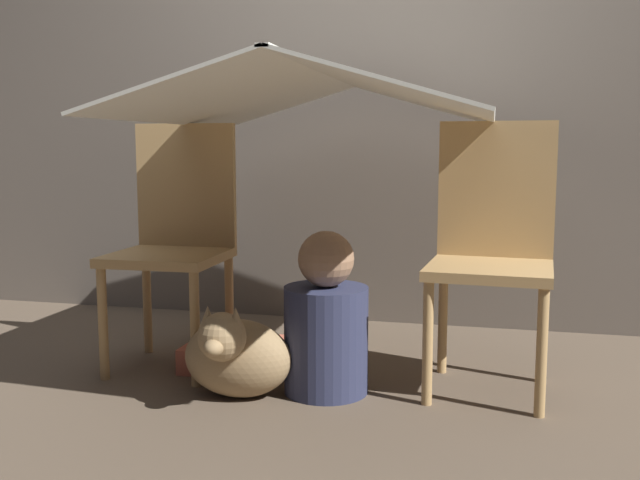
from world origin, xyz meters
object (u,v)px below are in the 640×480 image
(chair_left, at_px, (176,234))
(dog, at_px, (235,354))
(person_front, at_px, (326,325))
(chair_right, at_px, (492,244))

(chair_left, relative_size, dog, 2.50)
(chair_left, bearing_deg, person_front, -18.55)
(chair_right, xyz_separation_m, person_front, (-0.57, -0.21, -0.28))
(chair_right, relative_size, person_front, 1.66)
(person_front, xyz_separation_m, dog, (-0.29, -0.15, -0.09))
(person_front, bearing_deg, chair_right, 20.28)
(chair_right, height_order, person_front, chair_right)
(chair_right, distance_m, person_front, 0.67)
(chair_right, xyz_separation_m, dog, (-0.86, -0.36, -0.37))
(chair_left, relative_size, person_front, 1.66)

